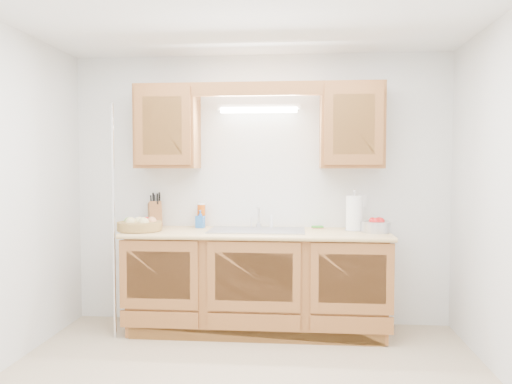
# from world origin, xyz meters

# --- Properties ---
(room) EXTENTS (3.52, 3.50, 2.50)m
(room) POSITION_xyz_m (0.00, 0.00, 1.25)
(room) COLOR tan
(room) RESTS_ON ground
(base_cabinets) EXTENTS (2.20, 0.60, 0.86)m
(base_cabinets) POSITION_xyz_m (0.00, 1.20, 0.44)
(base_cabinets) COLOR brown
(base_cabinets) RESTS_ON ground
(countertop) EXTENTS (2.30, 0.63, 0.04)m
(countertop) POSITION_xyz_m (0.00, 1.19, 0.88)
(countertop) COLOR #DCB073
(countertop) RESTS_ON base_cabinets
(upper_cabinet_left) EXTENTS (0.55, 0.33, 0.75)m
(upper_cabinet_left) POSITION_xyz_m (-0.83, 1.33, 1.83)
(upper_cabinet_left) COLOR brown
(upper_cabinet_left) RESTS_ON room
(upper_cabinet_right) EXTENTS (0.55, 0.33, 0.75)m
(upper_cabinet_right) POSITION_xyz_m (0.83, 1.33, 1.83)
(upper_cabinet_right) COLOR brown
(upper_cabinet_right) RESTS_ON room
(valance) EXTENTS (2.20, 0.05, 0.12)m
(valance) POSITION_xyz_m (0.00, 1.19, 2.14)
(valance) COLOR brown
(valance) RESTS_ON room
(fluorescent_fixture) EXTENTS (0.76, 0.08, 0.08)m
(fluorescent_fixture) POSITION_xyz_m (0.00, 1.42, 2.00)
(fluorescent_fixture) COLOR white
(fluorescent_fixture) RESTS_ON room
(sink) EXTENTS (0.84, 0.46, 0.36)m
(sink) POSITION_xyz_m (0.00, 1.21, 0.83)
(sink) COLOR #9E9EA3
(sink) RESTS_ON countertop
(wire_shelf_pole) EXTENTS (0.03, 0.03, 2.00)m
(wire_shelf_pole) POSITION_xyz_m (-1.20, 0.94, 1.00)
(wire_shelf_pole) COLOR silver
(wire_shelf_pole) RESTS_ON ground
(outlet_plate) EXTENTS (0.08, 0.01, 0.12)m
(outlet_plate) POSITION_xyz_m (0.95, 1.49, 1.15)
(outlet_plate) COLOR white
(outlet_plate) RESTS_ON room
(fruit_basket) EXTENTS (0.49, 0.49, 0.12)m
(fruit_basket) POSITION_xyz_m (-1.03, 1.11, 0.95)
(fruit_basket) COLOR #AE8746
(fruit_basket) RESTS_ON countertop
(knife_block) EXTENTS (0.18, 0.22, 0.33)m
(knife_block) POSITION_xyz_m (-0.99, 1.43, 1.02)
(knife_block) COLOR brown
(knife_block) RESTS_ON countertop
(orange_canister) EXTENTS (0.09, 0.09, 0.22)m
(orange_canister) POSITION_xyz_m (-0.54, 1.42, 1.01)
(orange_canister) COLOR #CA4E0B
(orange_canister) RESTS_ON countertop
(soap_bottle) EXTENTS (0.08, 0.09, 0.16)m
(soap_bottle) POSITION_xyz_m (-0.54, 1.37, 0.98)
(soap_bottle) COLOR blue
(soap_bottle) RESTS_ON countertop
(sponge) EXTENTS (0.11, 0.08, 0.02)m
(sponge) POSITION_xyz_m (0.54, 1.44, 0.91)
(sponge) COLOR #CC333F
(sponge) RESTS_ON countertop
(paper_towel) EXTENTS (0.18, 0.18, 0.37)m
(paper_towel) POSITION_xyz_m (0.85, 1.26, 1.05)
(paper_towel) COLOR silver
(paper_towel) RESTS_ON countertop
(apple_bowl) EXTENTS (0.31, 0.31, 0.13)m
(apple_bowl) POSITION_xyz_m (1.03, 1.18, 0.96)
(apple_bowl) COLOR silver
(apple_bowl) RESTS_ON countertop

